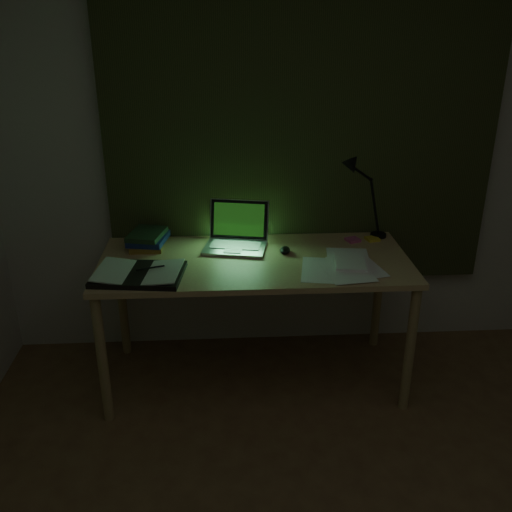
% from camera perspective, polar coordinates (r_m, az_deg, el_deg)
% --- Properties ---
extents(wall_back, '(3.50, 0.00, 2.50)m').
position_cam_1_polar(wall_back, '(3.31, 4.48, 10.82)').
color(wall_back, beige).
rests_on(wall_back, ground).
extents(curtain, '(2.20, 0.06, 2.00)m').
position_cam_1_polar(curtain, '(3.24, 4.69, 14.13)').
color(curtain, '#2F381C').
rests_on(curtain, wall_back).
extents(desk, '(1.64, 0.72, 0.75)m').
position_cam_1_polar(desk, '(3.19, -0.13, -6.51)').
color(desk, tan).
rests_on(desk, floor).
extents(laptop, '(0.40, 0.44, 0.24)m').
position_cam_1_polar(laptop, '(3.11, -2.15, 2.72)').
color(laptop, '#BBBBC0').
rests_on(laptop, desk).
extents(open_textbook, '(0.47, 0.36, 0.04)m').
position_cam_1_polar(open_textbook, '(2.88, -11.65, -1.70)').
color(open_textbook, silver).
rests_on(open_textbook, desk).
extents(book_stack, '(0.21, 0.24, 0.09)m').
position_cam_1_polar(book_stack, '(3.23, -10.84, 1.69)').
color(book_stack, silver).
rests_on(book_stack, desk).
extents(loose_papers, '(0.46, 0.48, 0.02)m').
position_cam_1_polar(loose_papers, '(3.01, 8.32, -0.50)').
color(loose_papers, white).
rests_on(loose_papers, desk).
extents(mouse, '(0.07, 0.10, 0.03)m').
position_cam_1_polar(mouse, '(3.10, 2.93, 0.59)').
color(mouse, black).
rests_on(mouse, desk).
extents(sticky_yellow, '(0.08, 0.08, 0.01)m').
position_cam_1_polar(sticky_yellow, '(3.34, 11.56, 1.69)').
color(sticky_yellow, gold).
rests_on(sticky_yellow, desk).
extents(sticky_pink, '(0.09, 0.09, 0.02)m').
position_cam_1_polar(sticky_pink, '(3.31, 9.65, 1.61)').
color(sticky_pink, '#CE508A').
rests_on(sticky_pink, desk).
extents(desk_lamp, '(0.37, 0.32, 0.50)m').
position_cam_1_polar(desk_lamp, '(3.33, 12.47, 5.93)').
color(desk_lamp, black).
rests_on(desk_lamp, desk).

